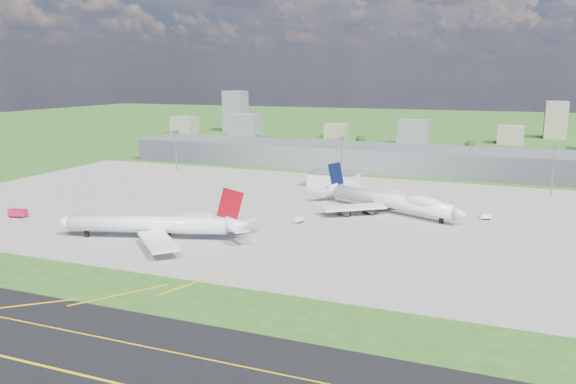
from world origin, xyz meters
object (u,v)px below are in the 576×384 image
(airliner_red_twin, at_px, (155,225))
(tug_yellow, at_px, (189,216))
(van_white_near, at_px, (299,220))
(van_white_far, at_px, (486,217))
(airliner_blue_quad, at_px, (391,201))
(fire_truck, at_px, (18,214))

(airliner_red_twin, bearing_deg, tug_yellow, -97.65)
(airliner_red_twin, height_order, van_white_near, airliner_red_twin)
(van_white_near, height_order, van_white_far, van_white_near)
(tug_yellow, xyz_separation_m, van_white_near, (46.38, 10.12, 0.26))
(van_white_near, bearing_deg, tug_yellow, 125.15)
(airliner_blue_quad, bearing_deg, van_white_near, -112.31)
(airliner_blue_quad, xyz_separation_m, fire_truck, (-148.18, -66.00, -3.74))
(airliner_red_twin, height_order, van_white_far, airliner_red_twin)
(van_white_far, bearing_deg, airliner_blue_quad, 163.59)
(airliner_blue_quad, height_order, van_white_far, airliner_blue_quad)
(van_white_near, bearing_deg, airliner_red_twin, 157.81)
(fire_truck, distance_m, van_white_near, 121.13)
(airliner_red_twin, xyz_separation_m, fire_truck, (-74.08, 6.25, -3.64))
(airliner_blue_quad, relative_size, tug_yellow, 15.90)
(tug_yellow, bearing_deg, fire_truck, 170.42)
(airliner_red_twin, bearing_deg, fire_truck, -20.83)
(airliner_red_twin, bearing_deg, van_white_far, -162.52)
(tug_yellow, relative_size, van_white_near, 0.85)
(airliner_blue_quad, relative_size, fire_truck, 8.65)
(airliner_blue_quad, bearing_deg, airliner_red_twin, -111.40)
(airliner_red_twin, relative_size, van_white_far, 15.20)
(fire_truck, relative_size, van_white_far, 1.73)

